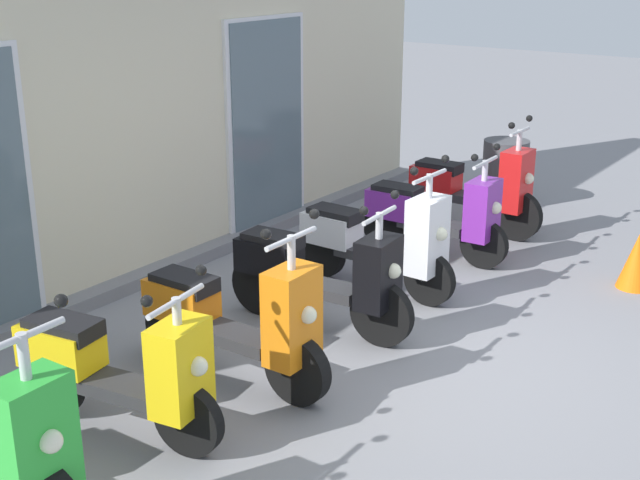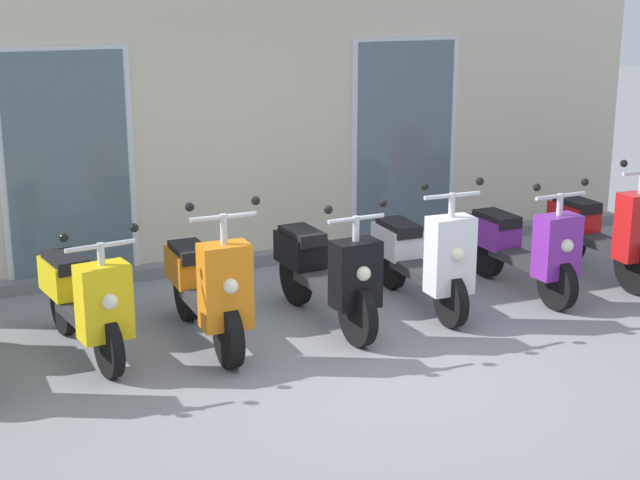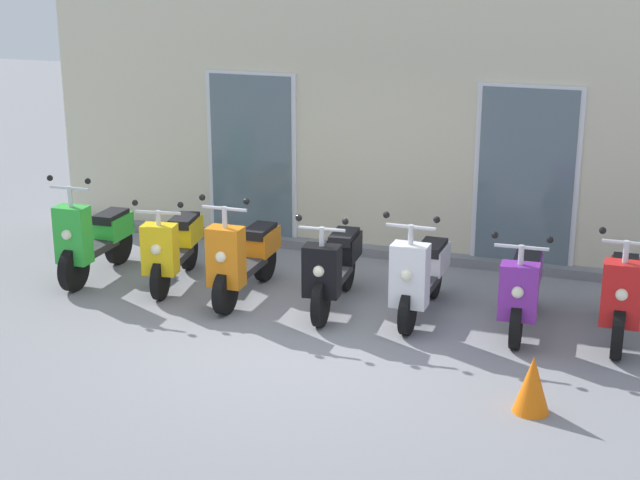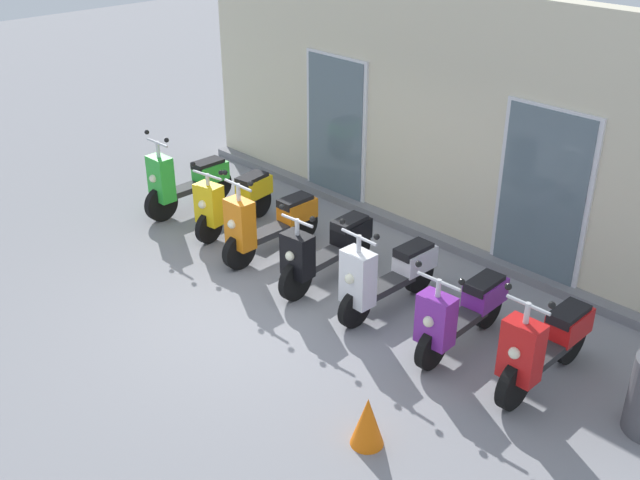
{
  "view_description": "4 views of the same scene",
  "coord_description": "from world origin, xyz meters",
  "px_view_note": "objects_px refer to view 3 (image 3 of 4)",
  "views": [
    {
      "loc": [
        -5.15,
        -2.7,
        2.96
      ],
      "look_at": [
        -0.04,
        0.96,
        0.79
      ],
      "focal_mm": 47.78,
      "sensor_mm": 36.0,
      "label": 1
    },
    {
      "loc": [
        -3.07,
        -6.18,
        2.9
      ],
      "look_at": [
        -0.14,
        0.75,
        0.83
      ],
      "focal_mm": 53.67,
      "sensor_mm": 36.0,
      "label": 2
    },
    {
      "loc": [
        3.18,
        -8.51,
        3.89
      ],
      "look_at": [
        -0.11,
        0.91,
        0.8
      ],
      "focal_mm": 53.87,
      "sensor_mm": 36.0,
      "label": 3
    },
    {
      "loc": [
        5.98,
        -4.84,
        4.87
      ],
      "look_at": [
        0.31,
        0.61,
        0.85
      ],
      "focal_mm": 41.93,
      "sensor_mm": 36.0,
      "label": 4
    }
  ],
  "objects_px": {
    "scooter_yellow": "(174,246)",
    "scooter_orange": "(244,257)",
    "scooter_white": "(421,274)",
    "scooter_purple": "(523,287)",
    "scooter_green": "(94,239)",
    "traffic_cone": "(532,384)",
    "scooter_black": "(334,266)",
    "scooter_red": "(622,294)"
  },
  "relations": [
    {
      "from": "scooter_orange",
      "to": "traffic_cone",
      "type": "bearing_deg",
      "value": -27.18
    },
    {
      "from": "scooter_yellow",
      "to": "scooter_black",
      "type": "xyz_separation_m",
      "value": [
        2.03,
        -0.1,
        0.01
      ]
    },
    {
      "from": "scooter_green",
      "to": "scooter_yellow",
      "type": "relative_size",
      "value": 1.03
    },
    {
      "from": "scooter_yellow",
      "to": "scooter_red",
      "type": "xyz_separation_m",
      "value": [
        5.07,
        0.02,
        0.01
      ]
    },
    {
      "from": "scooter_yellow",
      "to": "scooter_orange",
      "type": "relative_size",
      "value": 0.93
    },
    {
      "from": "scooter_green",
      "to": "scooter_orange",
      "type": "xyz_separation_m",
      "value": [
        1.98,
        -0.03,
        -0.01
      ]
    },
    {
      "from": "scooter_green",
      "to": "scooter_black",
      "type": "distance_m",
      "value": 3.05
    },
    {
      "from": "scooter_white",
      "to": "scooter_purple",
      "type": "xyz_separation_m",
      "value": [
        1.08,
        0.01,
        -0.03
      ]
    },
    {
      "from": "scooter_white",
      "to": "scooter_purple",
      "type": "relative_size",
      "value": 1.03
    },
    {
      "from": "scooter_green",
      "to": "scooter_orange",
      "type": "distance_m",
      "value": 1.98
    },
    {
      "from": "scooter_green",
      "to": "scooter_purple",
      "type": "distance_m",
      "value": 5.1
    },
    {
      "from": "scooter_orange",
      "to": "scooter_red",
      "type": "bearing_deg",
      "value": 2.17
    },
    {
      "from": "scooter_yellow",
      "to": "scooter_orange",
      "type": "height_order",
      "value": "scooter_orange"
    },
    {
      "from": "scooter_yellow",
      "to": "traffic_cone",
      "type": "height_order",
      "value": "scooter_yellow"
    },
    {
      "from": "scooter_green",
      "to": "scooter_black",
      "type": "height_order",
      "value": "scooter_green"
    },
    {
      "from": "scooter_green",
      "to": "scooter_orange",
      "type": "height_order",
      "value": "scooter_green"
    },
    {
      "from": "scooter_orange",
      "to": "scooter_black",
      "type": "relative_size",
      "value": 0.98
    },
    {
      "from": "scooter_black",
      "to": "scooter_white",
      "type": "relative_size",
      "value": 1.04
    },
    {
      "from": "scooter_green",
      "to": "traffic_cone",
      "type": "relative_size",
      "value": 3.04
    },
    {
      "from": "scooter_yellow",
      "to": "scooter_black",
      "type": "relative_size",
      "value": 0.92
    },
    {
      "from": "scooter_green",
      "to": "scooter_orange",
      "type": "bearing_deg",
      "value": -0.86
    },
    {
      "from": "traffic_cone",
      "to": "scooter_black",
      "type": "bearing_deg",
      "value": 142.9
    },
    {
      "from": "scooter_black",
      "to": "scooter_red",
      "type": "distance_m",
      "value": 3.05
    },
    {
      "from": "scooter_white",
      "to": "traffic_cone",
      "type": "relative_size",
      "value": 3.11
    },
    {
      "from": "scooter_purple",
      "to": "scooter_orange",
      "type": "bearing_deg",
      "value": -178.19
    },
    {
      "from": "scooter_green",
      "to": "scooter_red",
      "type": "xyz_separation_m",
      "value": [
        6.09,
        0.13,
        -0.01
      ]
    },
    {
      "from": "scooter_white",
      "to": "scooter_red",
      "type": "bearing_deg",
      "value": 1.91
    },
    {
      "from": "scooter_red",
      "to": "scooter_white",
      "type": "bearing_deg",
      "value": -178.09
    },
    {
      "from": "scooter_purple",
      "to": "scooter_red",
      "type": "xyz_separation_m",
      "value": [
        0.99,
        0.06,
        0.03
      ]
    },
    {
      "from": "scooter_purple",
      "to": "scooter_red",
      "type": "distance_m",
      "value": 0.99
    },
    {
      "from": "scooter_yellow",
      "to": "scooter_green",
      "type": "bearing_deg",
      "value": -174.07
    },
    {
      "from": "traffic_cone",
      "to": "scooter_white",
      "type": "bearing_deg",
      "value": 127.56
    },
    {
      "from": "scooter_orange",
      "to": "scooter_white",
      "type": "distance_m",
      "value": 2.04
    },
    {
      "from": "scooter_green",
      "to": "scooter_yellow",
      "type": "height_order",
      "value": "scooter_green"
    },
    {
      "from": "scooter_white",
      "to": "scooter_red",
      "type": "relative_size",
      "value": 1.0
    },
    {
      "from": "scooter_black",
      "to": "scooter_white",
      "type": "distance_m",
      "value": 0.97
    },
    {
      "from": "scooter_yellow",
      "to": "traffic_cone",
      "type": "distance_m",
      "value": 4.84
    },
    {
      "from": "scooter_yellow",
      "to": "scooter_orange",
      "type": "xyz_separation_m",
      "value": [
        0.96,
        -0.14,
        0.01
      ]
    },
    {
      "from": "scooter_yellow",
      "to": "scooter_purple",
      "type": "bearing_deg",
      "value": -0.52
    },
    {
      "from": "scooter_white",
      "to": "traffic_cone",
      "type": "distance_m",
      "value": 2.37
    },
    {
      "from": "scooter_orange",
      "to": "scooter_black",
      "type": "distance_m",
      "value": 1.07
    },
    {
      "from": "scooter_orange",
      "to": "scooter_purple",
      "type": "distance_m",
      "value": 3.12
    }
  ]
}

